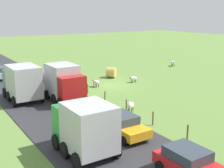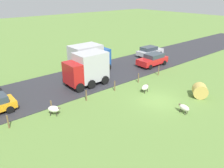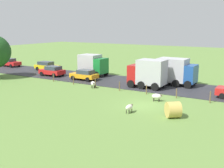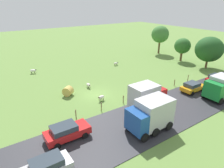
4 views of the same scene
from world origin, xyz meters
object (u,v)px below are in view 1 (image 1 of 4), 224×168
(sheep_2, at_px, (131,105))
(car_5, at_px, (190,163))
(truck_0, at_px, (85,127))
(car_4, at_px, (32,73))
(car_2, at_px, (123,125))
(truck_2, at_px, (22,82))
(truck_1, at_px, (64,82))
(sheep_3, at_px, (133,78))
(sheep_1, at_px, (173,63))
(sheep_4, at_px, (96,82))
(hay_bale_0, at_px, (111,72))

(sheep_2, distance_m, car_5, 10.96)
(truck_0, relative_size, car_4, 0.92)
(car_2, bearing_deg, truck_2, -74.57)
(sheep_2, height_order, truck_1, truck_1)
(sheep_3, distance_m, truck_0, 19.54)
(sheep_1, xyz_separation_m, sheep_4, (17.22, 5.06, -0.04))
(truck_2, xyz_separation_m, car_5, (-3.23, 18.69, -1.06))
(sheep_2, bearing_deg, truck_1, -57.97)
(sheep_3, xyz_separation_m, car_4, (10.25, -7.89, 0.39))
(sheep_2, bearing_deg, car_4, -78.20)
(sheep_3, xyz_separation_m, car_2, (10.35, 12.67, 0.32))
(hay_bale_0, bearing_deg, sheep_1, -172.01)
(hay_bale_0, relative_size, truck_1, 0.31)
(sheep_1, bearing_deg, truck_1, 20.53)
(sheep_1, height_order, car_5, car_5)
(sheep_4, height_order, car_2, car_2)
(sheep_2, xyz_separation_m, hay_bale_0, (-6.01, -12.53, 0.12))
(sheep_2, distance_m, sheep_3, 11.03)
(truck_1, xyz_separation_m, car_4, (-0.21, -10.72, -1.01))
(hay_bale_0, height_order, car_4, car_4)
(sheep_3, distance_m, truck_2, 13.84)
(truck_0, bearing_deg, sheep_1, -143.46)
(truck_1, xyz_separation_m, truck_2, (3.31, -2.53, -0.01))
(hay_bale_0, distance_m, car_4, 10.31)
(truck_1, bearing_deg, car_4, -91.10)
(hay_bale_0, relative_size, truck_0, 0.34)
(sheep_3, relative_size, truck_2, 0.22)
(hay_bale_0, xyz_separation_m, truck_2, (12.99, 4.13, 1.22))
(sheep_2, bearing_deg, truck_2, -50.28)
(car_2, bearing_deg, truck_1, -89.37)
(sheep_3, relative_size, car_5, 0.27)
(sheep_4, bearing_deg, sheep_3, 173.13)
(sheep_1, xyz_separation_m, sheep_3, (12.21, 5.66, -0.06))
(sheep_1, relative_size, truck_1, 0.29)
(car_4, distance_m, car_5, 26.88)
(sheep_4, bearing_deg, truck_0, 58.12)
(hay_bale_0, bearing_deg, car_4, -23.13)
(car_5, bearing_deg, truck_0, -57.69)
(sheep_2, xyz_separation_m, sheep_4, (-1.79, -9.29, -0.05))
(truck_2, distance_m, car_5, 19.00)
(sheep_2, xyz_separation_m, sheep_3, (-6.79, -8.69, -0.06))
(truck_0, distance_m, car_4, 21.89)
(truck_0, height_order, truck_2, truck_2)
(sheep_4, xyz_separation_m, car_4, (5.25, -7.28, 0.38))
(sheep_4, relative_size, car_5, 0.30)
(sheep_4, xyz_separation_m, truck_0, (8.88, 14.28, 1.27))
(hay_bale_0, relative_size, car_4, 0.31)
(hay_bale_0, height_order, truck_1, truck_1)
(hay_bale_0, xyz_separation_m, car_2, (9.57, 16.51, 0.14))
(sheep_3, distance_m, hay_bale_0, 3.92)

